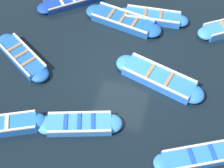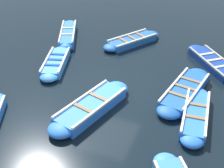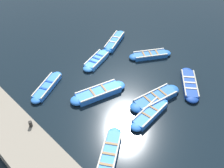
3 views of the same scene
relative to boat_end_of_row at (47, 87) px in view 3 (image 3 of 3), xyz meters
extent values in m
plane|color=black|center=(-3.67, 2.95, -0.16)|extent=(120.00, 120.00, 0.00)
cube|color=blue|center=(0.00, 0.00, -0.01)|extent=(2.81, 1.92, 0.31)
ellipsoid|color=blue|center=(-1.23, -0.61, -0.01)|extent=(0.99, 0.97, 0.31)
ellipsoid|color=blue|center=(1.23, 0.61, -0.01)|extent=(0.99, 0.97, 0.31)
cube|color=beige|center=(0.16, -0.32, 0.18)|extent=(2.45, 1.26, 0.07)
cube|color=beige|center=(-0.16, 0.32, 0.18)|extent=(2.45, 1.26, 0.07)
cube|color=#1947B7|center=(-0.35, -0.17, 0.17)|extent=(0.43, 0.68, 0.04)
cube|color=#1947B7|center=(0.35, 0.17, 0.17)|extent=(0.43, 0.68, 0.04)
cube|color=#1E59AD|center=(-8.15, 2.55, 0.00)|extent=(2.72, 2.17, 0.33)
ellipsoid|color=#1E59AD|center=(-9.27, 3.26, 0.00)|extent=(1.16, 1.16, 0.33)
ellipsoid|color=#1E59AD|center=(-7.03, 1.84, 0.00)|extent=(1.16, 1.16, 0.33)
cube|color=silver|center=(-8.37, 2.20, 0.20)|extent=(2.24, 1.45, 0.07)
cube|color=silver|center=(-7.93, 2.90, 0.20)|extent=(2.24, 1.45, 0.07)
cube|color=olive|center=(-8.63, 2.85, 0.18)|extent=(0.54, 0.74, 0.04)
cube|color=olive|center=(-8.15, 2.55, 0.18)|extent=(0.54, 0.74, 0.04)
cube|color=olive|center=(-7.68, 2.25, 0.18)|extent=(0.54, 0.74, 0.04)
cube|color=blue|center=(-7.56, -0.92, 0.03)|extent=(3.06, 1.94, 0.39)
ellipsoid|color=blue|center=(-8.93, -1.54, 0.03)|extent=(0.95, 0.94, 0.39)
ellipsoid|color=blue|center=(-6.18, -0.30, 0.03)|extent=(0.95, 0.94, 0.39)
cube|color=beige|center=(-7.42, -1.23, 0.26)|extent=(2.73, 1.29, 0.07)
cube|color=beige|center=(-7.70, -0.61, 0.26)|extent=(2.73, 1.29, 0.07)
cube|color=beige|center=(-7.95, -1.10, 0.25)|extent=(0.40, 0.67, 0.04)
cube|color=beige|center=(-7.17, -0.74, 0.25)|extent=(0.40, 0.67, 0.04)
cube|color=#1E59AD|center=(-4.43, 6.00, 0.01)|extent=(3.12, 1.55, 0.35)
ellipsoid|color=#1E59AD|center=(-5.90, 6.27, 0.01)|extent=(1.13, 1.10, 0.35)
ellipsoid|color=#1E59AD|center=(-2.97, 5.73, 0.01)|extent=(1.13, 1.10, 0.35)
cube|color=silver|center=(-4.52, 5.54, 0.22)|extent=(2.89, 0.61, 0.07)
cube|color=silver|center=(-4.35, 6.46, 0.22)|extent=(2.89, 0.61, 0.07)
cube|color=olive|center=(-5.06, 6.12, 0.21)|extent=(0.30, 0.91, 0.04)
cube|color=olive|center=(-4.43, 6.00, 0.21)|extent=(0.30, 0.91, 0.04)
cube|color=olive|center=(-3.81, 5.88, 0.21)|extent=(0.30, 0.91, 0.04)
cube|color=blue|center=(-3.09, 6.64, 0.01)|extent=(2.75, 1.04, 0.34)
ellipsoid|color=blue|center=(-4.43, 6.54, 0.01)|extent=(0.85, 0.83, 0.34)
ellipsoid|color=blue|center=(-1.74, 6.74, 0.01)|extent=(0.85, 0.83, 0.34)
cube|color=silver|center=(-3.06, 6.26, 0.21)|extent=(2.64, 0.28, 0.07)
cube|color=silver|center=(-3.11, 7.02, 0.21)|extent=(2.64, 0.28, 0.07)
cube|color=olive|center=(-3.47, 6.61, 0.20)|extent=(0.19, 0.75, 0.04)
cube|color=olive|center=(-2.71, 6.66, 0.20)|extent=(0.19, 0.75, 0.04)
cube|color=#3884E0|center=(-4.59, 0.05, 0.00)|extent=(2.58, 1.55, 0.33)
ellipsoid|color=#3884E0|center=(-5.75, -0.31, 0.00)|extent=(1.03, 1.01, 0.33)
ellipsoid|color=#3884E0|center=(-3.43, 0.40, 0.00)|extent=(1.03, 1.01, 0.33)
cube|color=silver|center=(-4.47, -0.34, 0.20)|extent=(2.30, 0.78, 0.07)
cube|color=silver|center=(-4.71, 0.43, 0.20)|extent=(2.30, 0.78, 0.07)
cube|color=#1947B7|center=(-5.09, -0.11, 0.18)|extent=(0.36, 0.78, 0.04)
cube|color=#1947B7|center=(-4.59, 0.05, 0.18)|extent=(0.36, 0.78, 0.04)
cube|color=#1947B7|center=(-4.10, 0.20, 0.18)|extent=(0.36, 0.78, 0.04)
cube|color=#3884E0|center=(0.85, 7.06, 0.02)|extent=(3.05, 2.43, 0.36)
ellipsoid|color=#3884E0|center=(-0.43, 6.20, 0.02)|extent=(1.12, 1.11, 0.36)
cube|color=beige|center=(1.07, 6.74, 0.24)|extent=(2.56, 1.75, 0.07)
cube|color=beige|center=(0.63, 7.38, 0.24)|extent=(2.56, 1.75, 0.07)
cube|color=#9E7A51|center=(0.30, 6.70, 0.22)|extent=(0.54, 0.70, 0.04)
cube|color=#9E7A51|center=(0.85, 7.06, 0.22)|extent=(0.54, 0.70, 0.04)
cube|color=#9E7A51|center=(1.40, 7.43, 0.22)|extent=(0.54, 0.70, 0.04)
cube|color=blue|center=(-2.10, 3.00, 0.03)|extent=(3.21, 1.79, 0.39)
ellipsoid|color=blue|center=(-3.57, 3.41, 0.03)|extent=(1.17, 1.15, 0.39)
ellipsoid|color=blue|center=(-0.63, 2.59, 0.03)|extent=(1.17, 1.15, 0.39)
cube|color=silver|center=(-2.22, 2.55, 0.26)|extent=(2.90, 0.88, 0.07)
cube|color=silver|center=(-1.97, 3.44, 0.26)|extent=(2.90, 0.88, 0.07)
cube|color=olive|center=(-2.51, 3.11, 0.25)|extent=(0.37, 0.89, 0.04)
cube|color=olive|center=(-1.68, 2.88, 0.25)|extent=(0.37, 0.89, 0.04)
cube|color=navy|center=(-7.29, 6.79, -0.01)|extent=(2.85, 2.57, 0.29)
ellipsoid|color=navy|center=(-8.42, 5.86, -0.01)|extent=(1.22, 1.22, 0.29)
ellipsoid|color=navy|center=(-6.16, 7.72, -0.01)|extent=(1.22, 1.22, 0.29)
cube|color=#B2AD9E|center=(-7.02, 6.46, 0.17)|extent=(2.27, 1.88, 0.07)
cube|color=#B2AD9E|center=(-7.56, 7.11, 0.17)|extent=(2.27, 1.88, 0.07)
cube|color=beige|center=(-7.77, 6.39, 0.15)|extent=(0.63, 0.72, 0.04)
cube|color=beige|center=(-7.29, 6.79, 0.15)|extent=(0.63, 0.72, 0.04)
cube|color=beige|center=(-6.81, 7.18, 0.15)|extent=(0.63, 0.72, 0.04)
cube|color=gray|center=(3.77, 2.95, 0.26)|extent=(2.44, 15.64, 0.85)
cylinder|color=black|center=(2.90, 2.95, 0.86)|extent=(0.20, 0.20, 0.35)
camera|label=1|loc=(-1.87, -5.07, 10.52)|focal=50.00mm
camera|label=2|loc=(6.13, 7.09, 6.96)|focal=50.00mm
camera|label=3|loc=(6.43, 12.94, 11.89)|focal=42.00mm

